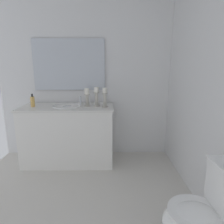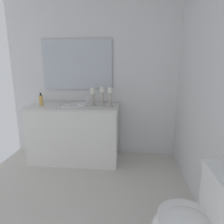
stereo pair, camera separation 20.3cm
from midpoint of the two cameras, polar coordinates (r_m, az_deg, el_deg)
floor at (r=2.23m, az=-8.82°, el=-26.14°), size 2.78×2.61×0.02m
wall_back at (r=1.88m, az=31.96°, el=5.86°), size 2.78×0.04×2.45m
wall_left at (r=3.10m, az=-3.54°, el=9.93°), size 0.04×2.61×2.45m
vanity_cabinet at (r=2.99m, az=-8.74°, el=-6.06°), size 0.58×1.31×0.84m
sink_basin at (r=2.88m, az=-8.99°, el=1.13°), size 0.40×0.40×0.24m
mirror at (r=3.09m, az=-8.16°, el=13.33°), size 0.02×1.06×0.74m
candle_holder_tall at (r=2.72m, az=1.62°, el=4.32°), size 0.09×0.09×0.26m
candle_holder_short at (r=2.78m, az=-0.77°, el=4.59°), size 0.09×0.09×0.27m
candle_holder_mid at (r=2.80m, az=-3.46°, el=4.46°), size 0.09×0.09×0.25m
soap_bottle at (r=2.99m, az=-17.98°, el=3.26°), size 0.06×0.06×0.18m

